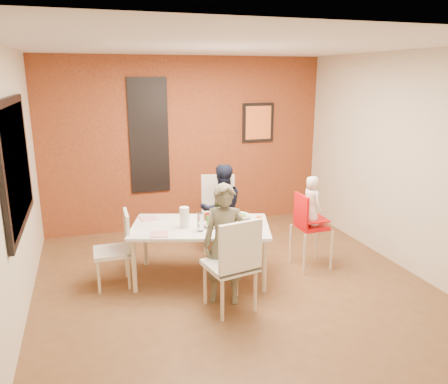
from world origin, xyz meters
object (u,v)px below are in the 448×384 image
object	(u,v)px
chair_far	(218,207)
paper_towel_roll	(184,217)
chair_left	(118,245)
chair_near	(234,261)
high_chair	(309,224)
child_near	(225,244)
wine_bottle	(217,214)
dining_table	(200,230)
child_far	(222,209)
toddler	(312,201)

from	to	relation	value
chair_far	paper_towel_roll	xyz separation A→B (m)	(-0.70, -0.95, 0.22)
chair_left	paper_towel_roll	world-z (taller)	paper_towel_roll
chair_near	paper_towel_roll	bearing A→B (deg)	-81.00
high_chair	child_near	bearing A→B (deg)	111.61
chair_near	wine_bottle	bearing A→B (deg)	-105.98
chair_near	chair_far	bearing A→B (deg)	-112.78
dining_table	chair_near	bearing A→B (deg)	-82.12
child_far	wine_bottle	world-z (taller)	child_far
chair_left	child_far	bearing A→B (deg)	112.32
wine_bottle	paper_towel_roll	distance (m)	0.39
chair_near	chair_far	size ratio (longest dim) A/B	1.00
child_near	toddler	bearing A→B (deg)	43.10
high_chair	wine_bottle	xyz separation A→B (m)	(-1.18, 0.08, 0.22)
chair_near	child_near	bearing A→B (deg)	-96.84
toddler	paper_towel_roll	distance (m)	1.61
chair_near	chair_far	xyz separation A→B (m)	(0.39, 1.83, -0.00)
dining_table	toddler	world-z (taller)	toddler
wine_bottle	toddler	bearing A→B (deg)	-3.72
chair_left	wine_bottle	world-z (taller)	wine_bottle
chair_near	toddler	distance (m)	1.53
toddler	wine_bottle	size ratio (longest dim) A/B	2.36
child_far	toddler	world-z (taller)	child_far
chair_left	toddler	world-z (taller)	toddler
child_far	high_chair	bearing A→B (deg)	140.79
chair_far	child_far	bearing A→B (deg)	-80.50
chair_far	child_near	bearing A→B (deg)	-89.51
chair_near	chair_left	world-z (taller)	chair_near
chair_left	child_near	size ratio (longest dim) A/B	0.67
chair_near	toddler	xyz separation A→B (m)	(1.28, 0.76, 0.32)
child_near	wine_bottle	bearing A→B (deg)	102.58
child_near	toddler	distance (m)	1.42
chair_near	high_chair	size ratio (longest dim) A/B	1.05
child_near	chair_far	bearing A→B (deg)	97.19
toddler	high_chair	bearing A→B (deg)	82.14
toddler	paper_towel_roll	xyz separation A→B (m)	(-1.60, 0.12, -0.09)
toddler	chair_left	bearing A→B (deg)	75.83
chair_left	child_far	size ratio (longest dim) A/B	0.71
high_chair	child_far	xyz separation A→B (m)	(-0.89, 0.82, 0.04)
dining_table	high_chair	size ratio (longest dim) A/B	1.85
paper_towel_roll	child_far	bearing A→B (deg)	45.79
chair_far	child_far	size ratio (longest dim) A/B	0.82
dining_table	paper_towel_roll	world-z (taller)	paper_towel_roll
child_near	child_far	distance (m)	1.38
chair_near	wine_bottle	distance (m)	0.88
high_chair	paper_towel_roll	world-z (taller)	high_chair
chair_near	paper_towel_roll	xyz separation A→B (m)	(-0.32, 0.88, 0.22)
chair_near	paper_towel_roll	world-z (taller)	chair_near
toddler	wine_bottle	world-z (taller)	toddler
high_chair	child_near	world-z (taller)	child_near
child_far	paper_towel_roll	bearing A→B (deg)	49.05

